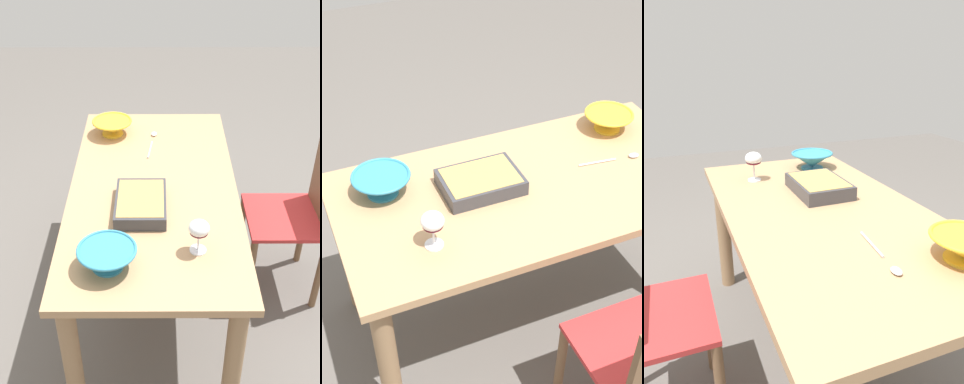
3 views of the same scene
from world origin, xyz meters
TOP-DOWN VIEW (x-y plane):
  - ground_plane at (0.00, 0.00)m, footprint 8.00×8.00m
  - dining_table at (0.00, 0.00)m, footprint 1.49×0.77m
  - chair at (-0.10, 0.73)m, footprint 0.39×0.39m
  - wine_glass at (0.44, 0.18)m, footprint 0.08×0.08m
  - casserole_dish at (0.17, -0.05)m, footprint 0.30×0.22m
  - mixing_bowl at (-0.51, -0.22)m, footprint 0.21×0.21m
  - small_bowl at (0.53, -0.17)m, footprint 0.22×0.22m
  - serving_spoon at (-0.43, -0.01)m, footprint 0.27×0.05m

SIDE VIEW (x-z plane):
  - ground_plane at x=0.00m, z-range 0.00..0.00m
  - chair at x=-0.10m, z-range 0.05..0.89m
  - dining_table at x=0.00m, z-range 0.24..0.96m
  - serving_spoon at x=-0.43m, z-range 0.72..0.73m
  - casserole_dish at x=0.17m, z-range 0.72..0.79m
  - mixing_bowl at x=-0.51m, z-range 0.73..0.81m
  - small_bowl at x=0.53m, z-range 0.73..0.82m
  - wine_glass at x=0.44m, z-range 0.75..0.90m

